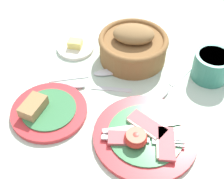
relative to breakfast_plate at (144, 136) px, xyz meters
The scene contains 9 objects.
ground_plane 0.09m from the breakfast_plate, behind, with size 3.00×3.00×0.00m, color #B7CCB7.
breakfast_plate is the anchor object (origin of this frame).
bread_plate 0.24m from the breakfast_plate, behind, with size 0.19×0.19×0.04m.
sugar_cup 0.28m from the breakfast_plate, 69.08° to the left, with size 0.10×0.10×0.07m.
bread_basket 0.29m from the breakfast_plate, 114.73° to the left, with size 0.20×0.20×0.11m.
butter_dish 0.37m from the breakfast_plate, 141.31° to the left, with size 0.11×0.11×0.03m.
teaspoon_by_saucer 0.22m from the breakfast_plate, 154.14° to the left, with size 0.19×0.07×0.01m.
teaspoon_near_cup 0.17m from the breakfast_plate, 87.61° to the left, with size 0.08×0.19×0.01m.
teaspoon_stray 0.24m from the breakfast_plate, 140.60° to the left, with size 0.17×0.12×0.01m.
Camera 1 is at (0.17, -0.41, 0.60)m, focal length 50.00 mm.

